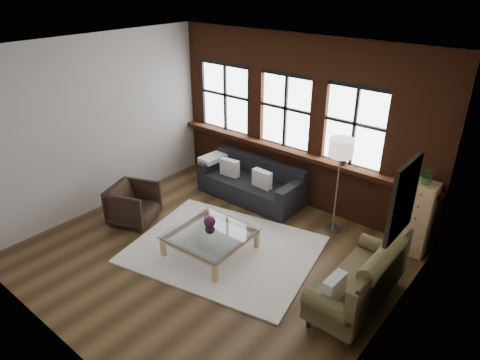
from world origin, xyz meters
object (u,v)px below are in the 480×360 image
Objects in this scene: dark_sofa at (251,181)px; vase at (210,228)px; drawer_chest at (419,219)px; floor_lamp at (337,182)px; armchair at (134,204)px; vintage_settee at (359,276)px; coffee_table at (211,243)px.

dark_sofa is 12.85× the size of vase.
floor_lamp is at bearing -169.46° from drawer_chest.
armchair is 3.62m from floor_lamp.
floor_lamp reaches higher than vintage_settee.
dark_sofa is 3.20m from drawer_chest.
floor_lamp is at bearing 127.70° from vintage_settee.
dark_sofa is 2.30m from armchair.
floor_lamp is (1.19, 1.90, 0.74)m from coffee_table.
coffee_table is 7.19× the size of vase.
dark_sofa reaches higher than armchair.
dark_sofa is 2.00m from coffee_table.
vase is 0.09× the size of floor_lamp.
vase is at bearing -106.82° from armchair.
coffee_table is 0.64× the size of floor_lamp.
dark_sofa reaches higher than vase.
vintage_settee is (3.00, -1.48, 0.09)m from dark_sofa.
vase is (1.74, 0.16, 0.11)m from armchair.
drawer_chest reaches higher than vintage_settee.
vintage_settee is 4.13m from armchair.
dark_sofa is 2.73× the size of armchair.
armchair is at bearing -144.96° from floor_lamp.
floor_lamp is (-1.16, 1.50, 0.45)m from vintage_settee.
coffee_table is (-2.34, -0.40, -0.29)m from vintage_settee.
floor_lamp reaches higher than vase.
floor_lamp is (-1.33, -0.25, 0.31)m from drawer_chest.
vase is 3.31m from drawer_chest.
vintage_settee is 0.96× the size of floor_lamp.
floor_lamp is (1.85, 0.02, 0.54)m from dark_sofa.
vintage_settee reaches higher than vase.
armchair is at bearing -118.05° from dark_sofa.
armchair is (-4.09, -0.56, -0.12)m from vintage_settee.
floor_lamp is at bearing -76.97° from armchair.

